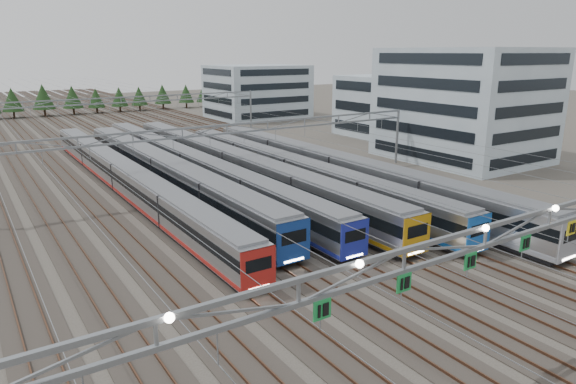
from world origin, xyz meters
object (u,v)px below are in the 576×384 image
train_a (123,176)px  train_f (339,170)px  train_c (191,165)px  gantry_near (551,222)px  depot_bldg_north (257,92)px  train_e (294,172)px  train_b (164,172)px  gantry_far (121,105)px  depot_bldg_south (464,105)px  gantry_mid (227,137)px  depot_bldg_mid (385,106)px  train_d (233,164)px

train_a → train_f: 25.64m
train_c → train_f: bearing=-45.1°
gantry_near → depot_bldg_north: depot_bldg_north is taller
gantry_near → train_e: bearing=79.3°
train_b → gantry_far: 41.98m
train_c → depot_bldg_north: (39.78, 52.61, 4.42)m
train_a → train_e: 20.23m
depot_bldg_south → gantry_mid: bearing=175.2°
gantry_far → depot_bldg_south: size_ratio=2.56×
gantry_far → depot_bldg_mid: (44.67, -24.63, -0.58)m
train_f → depot_bldg_mid: size_ratio=3.57×
train_f → gantry_far: 53.63m
depot_bldg_mid → depot_bldg_north: depot_bldg_north is taller
gantry_near → depot_bldg_south: 53.33m
train_b → depot_bldg_mid: size_ratio=3.55×
train_f → gantry_near: bearing=-109.0°
depot_bldg_mid → gantry_far: bearing=151.1°
train_c → train_f: (13.50, -13.54, 0.22)m
depot_bldg_mid → train_b: bearing=-162.1°
train_e → gantry_mid: 9.04m
train_f → train_c: bearing=134.9°
gantry_mid → train_b: bearing=150.8°
gantry_near → gantry_far: bearing=90.0°
train_a → gantry_near: 46.78m
train_a → train_e: (18.00, -9.24, 0.09)m
train_b → gantry_far: size_ratio=1.01×
gantry_near → depot_bldg_north: (37.58, 98.99, -0.61)m
train_c → train_a: bearing=-172.1°
depot_bldg_mid → train_e: bearing=-147.0°
train_a → gantry_far: gantry_far is taller
train_d → depot_bldg_south: (36.19, -6.47, 6.19)m
train_f → gantry_near: (-11.30, -32.84, 4.81)m
gantry_far → train_e: bearing=-82.2°
train_d → depot_bldg_mid: (42.42, 17.11, 3.63)m
gantry_near → gantry_far: 85.12m
train_e → depot_bldg_south: 32.32m
train_b → depot_bldg_south: depot_bldg_south is taller
train_d → gantry_far: bearing=93.1°
train_c → train_f: 19.12m
train_f → depot_bldg_south: bearing=8.5°
train_e → depot_bldg_north: (30.78, 63.10, 4.37)m
train_c → depot_bldg_mid: depot_bldg_mid is taller
depot_bldg_north → train_f: bearing=-111.7°
gantry_mid → gantry_near: bearing=-90.1°
train_c → depot_bldg_south: depot_bldg_south is taller
train_d → gantry_far: 42.02m
train_e → train_a: bearing=152.8°
train_b → depot_bldg_north: bearing=51.2°
train_b → train_e: (13.50, -8.00, -0.12)m
train_c → depot_bldg_north: depot_bldg_north is taller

